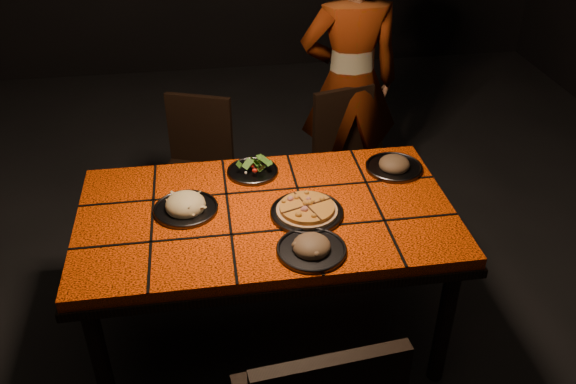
{
  "coord_description": "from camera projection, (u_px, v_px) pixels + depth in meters",
  "views": [
    {
      "loc": [
        -0.23,
        -2.12,
        2.25
      ],
      "look_at": [
        0.1,
        0.02,
        0.82
      ],
      "focal_mm": 38.0,
      "sensor_mm": 36.0,
      "label": 1
    }
  ],
  "objects": [
    {
      "name": "plate_pizza",
      "position": [
        307.0,
        211.0,
        2.57
      ],
      "size": [
        0.33,
        0.33,
        0.04
      ],
      "color": "#35353A",
      "rests_on": "dining_table"
    },
    {
      "name": "chair_far_left",
      "position": [
        197.0,
        160.0,
        3.49
      ],
      "size": [
        0.49,
        0.49,
        0.84
      ],
      "rotation": [
        0.0,
        0.0,
        -0.36
      ],
      "color": "black",
      "rests_on": "ground"
    },
    {
      "name": "room_shell",
      "position": [
        262.0,
        40.0,
        2.19
      ],
      "size": [
        6.04,
        7.04,
        3.08
      ],
      "color": "black",
      "rests_on": "ground"
    },
    {
      "name": "dining_table",
      "position": [
        266.0,
        225.0,
        2.65
      ],
      "size": [
        1.62,
        0.92,
        0.75
      ],
      "color": "#FF4808",
      "rests_on": "ground"
    },
    {
      "name": "diner",
      "position": [
        350.0,
        83.0,
        3.57
      ],
      "size": [
        0.6,
        0.4,
        1.63
      ],
      "primitive_type": "imported",
      "rotation": [
        0.0,
        0.0,
        3.13
      ],
      "color": "brown",
      "rests_on": "ground"
    },
    {
      "name": "plate_mushroom_b",
      "position": [
        394.0,
        165.0,
        2.88
      ],
      "size": [
        0.27,
        0.27,
        0.09
      ],
      "color": "#35353A",
      "rests_on": "dining_table"
    },
    {
      "name": "plate_pasta",
      "position": [
        186.0,
        206.0,
        2.59
      ],
      "size": [
        0.28,
        0.28,
        0.09
      ],
      "color": "#35353A",
      "rests_on": "dining_table"
    },
    {
      "name": "plate_salad",
      "position": [
        253.0,
        168.0,
        2.84
      ],
      "size": [
        0.24,
        0.24,
        0.07
      ],
      "color": "#35353A",
      "rests_on": "dining_table"
    },
    {
      "name": "plate_mushroom_a",
      "position": [
        312.0,
        247.0,
        2.36
      ],
      "size": [
        0.28,
        0.28,
        0.09
      ],
      "color": "#35353A",
      "rests_on": "dining_table"
    },
    {
      "name": "chair_far_right",
      "position": [
        349.0,
        151.0,
        3.58
      ],
      "size": [
        0.46,
        0.46,
        0.84
      ],
      "rotation": [
        0.0,
        0.0,
        0.26
      ],
      "color": "black",
      "rests_on": "ground"
    }
  ]
}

